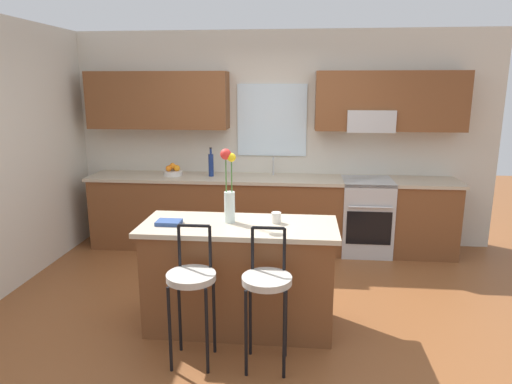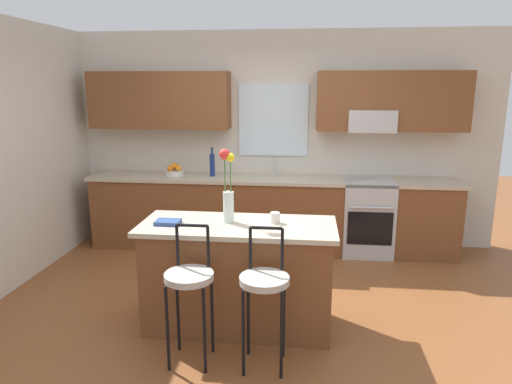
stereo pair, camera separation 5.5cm
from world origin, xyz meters
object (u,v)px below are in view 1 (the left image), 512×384
object	(u,v)px
oven_range	(366,216)
bottle_olive_oil	(211,165)
flower_vase	(229,190)
bar_stool_middle	(267,286)
fruit_bowl_oranges	(173,171)
mug_ceramic	(276,218)
kitchen_island	(239,276)
bar_stool_near	(192,283)
cookbook	(169,222)

from	to	relation	value
oven_range	bottle_olive_oil	size ratio (longest dim) A/B	2.54
flower_vase	oven_range	bearing A→B (deg)	53.90
bar_stool_middle	bottle_olive_oil	xyz separation A→B (m)	(-0.90, 2.53, 0.43)
fruit_bowl_oranges	bottle_olive_oil	xyz separation A→B (m)	(0.49, -0.00, 0.09)
bottle_olive_oil	mug_ceramic	bearing A→B (deg)	-64.20
kitchen_island	fruit_bowl_oranges	xyz separation A→B (m)	(-1.11, 1.98, 0.51)
flower_vase	bar_stool_near	bearing A→B (deg)	-107.55
bar_stool_middle	mug_ceramic	size ratio (longest dim) A/B	11.58
oven_range	kitchen_island	xyz separation A→B (m)	(-1.31, -1.95, 0.00)
bar_stool_middle	fruit_bowl_oranges	xyz separation A→B (m)	(-1.39, 2.53, 0.34)
mug_ceramic	cookbook	xyz separation A→B (m)	(-0.88, -0.13, -0.03)
cookbook	bar_stool_near	bearing A→B (deg)	-58.62
mug_ceramic	bottle_olive_oil	bearing A→B (deg)	115.80
oven_range	bar_stool_middle	bearing A→B (deg)	-112.37
bar_stool_near	flower_vase	bearing A→B (deg)	72.45
bar_stool_middle	bar_stool_near	bearing A→B (deg)	180.00
kitchen_island	flower_vase	size ratio (longest dim) A/B	2.62
flower_vase	bottle_olive_oil	distance (m)	2.01
cookbook	flower_vase	bearing A→B (deg)	12.44
bar_stool_near	bottle_olive_oil	xyz separation A→B (m)	(-0.35, 2.53, 0.43)
bar_stool_near	mug_ceramic	xyz separation A→B (m)	(0.58, 0.62, 0.33)
bar_stool_middle	flower_vase	size ratio (longest dim) A/B	1.69
flower_vase	fruit_bowl_oranges	xyz separation A→B (m)	(-1.03, 1.94, -0.22)
bar_stool_near	cookbook	world-z (taller)	bar_stool_near
kitchen_island	bottle_olive_oil	distance (m)	2.16
cookbook	bottle_olive_oil	bearing A→B (deg)	91.36
flower_vase	mug_ceramic	size ratio (longest dim) A/B	6.87
oven_range	mug_ceramic	world-z (taller)	mug_ceramic
bar_stool_middle	cookbook	world-z (taller)	bar_stool_middle
bar_stool_near	bottle_olive_oil	bearing A→B (deg)	97.79
kitchen_island	bar_stool_middle	xyz separation A→B (m)	(0.28, -0.55, 0.17)
cookbook	bottle_olive_oil	xyz separation A→B (m)	(-0.05, 2.04, 0.13)
flower_vase	mug_ceramic	xyz separation A→B (m)	(0.39, 0.02, -0.23)
kitchen_island	bar_stool_middle	bearing A→B (deg)	-63.55
oven_range	flower_vase	bearing A→B (deg)	-126.10
bar_stool_middle	flower_vase	bearing A→B (deg)	121.23
bar_stool_near	cookbook	xyz separation A→B (m)	(-0.30, 0.49, 0.30)
flower_vase	bottle_olive_oil	xyz separation A→B (m)	(-0.54, 1.93, -0.13)
flower_vase	fruit_bowl_oranges	bearing A→B (deg)	117.92
bar_stool_middle	fruit_bowl_oranges	world-z (taller)	fruit_bowl_oranges
oven_range	bar_stool_near	xyz separation A→B (m)	(-1.58, -2.51, 0.18)
bar_stool_middle	kitchen_island	bearing A→B (deg)	116.45
flower_vase	bottle_olive_oil	bearing A→B (deg)	105.46
oven_range	fruit_bowl_oranges	bearing A→B (deg)	179.35
cookbook	fruit_bowl_oranges	world-z (taller)	fruit_bowl_oranges
oven_range	mug_ceramic	xyz separation A→B (m)	(-1.00, -1.89, 0.51)
mug_ceramic	fruit_bowl_oranges	bearing A→B (deg)	126.48
fruit_bowl_oranges	flower_vase	bearing A→B (deg)	-62.08
kitchen_island	mug_ceramic	xyz separation A→B (m)	(0.30, 0.06, 0.50)
bar_stool_near	cookbook	size ratio (longest dim) A/B	5.21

